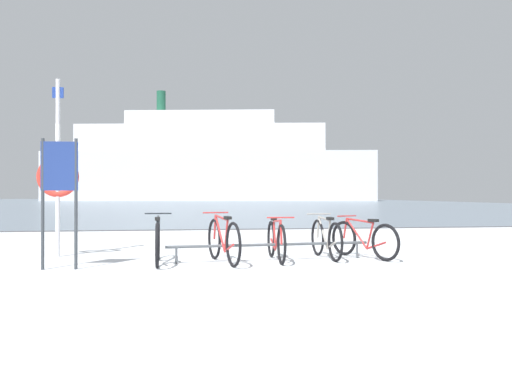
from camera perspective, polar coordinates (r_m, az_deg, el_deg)
name	(u,v)px	position (r m, az deg, el deg)	size (l,w,h in m)	color
ground	(182,204)	(60.94, -7.97, -1.32)	(80.00, 132.00, 0.08)	silver
bike_rack	(271,245)	(9.14, 1.58, -5.80)	(3.59, 0.40, 0.31)	#4C5156
bicycle_0	(158,241)	(8.93, -10.59, -5.25)	(0.46, 1.79, 0.83)	black
bicycle_1	(223,240)	(8.87, -3.57, -5.24)	(0.54, 1.78, 0.84)	black
bicycle_2	(276,240)	(9.14, 2.19, -5.26)	(0.46, 1.71, 0.78)	black
bicycle_3	(326,238)	(9.53, 7.59, -5.01)	(0.46, 1.63, 0.80)	black
bicycle_4	(364,239)	(9.71, 11.57, -5.02)	(0.77, 1.57, 0.76)	black
info_sign	(59,180)	(8.61, -20.51, 1.19)	(0.55, 0.08, 2.01)	#33383D
rescue_post	(58,172)	(10.36, -20.66, 1.99)	(0.76, 0.12, 3.28)	silver
ferry_ship	(207,164)	(88.85, -5.34, 3.05)	(55.13, 18.12, 18.47)	silver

